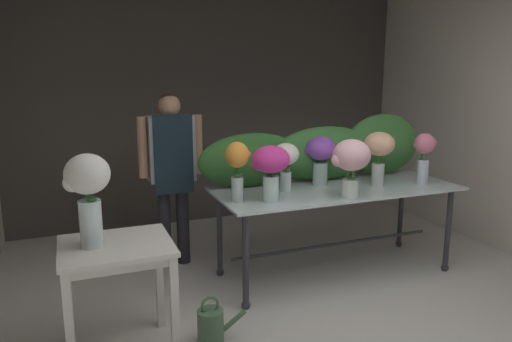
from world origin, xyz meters
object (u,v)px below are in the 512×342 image
(florist, at_px, (171,162))
(vase_white_roses_tall, at_px, (88,189))
(side_table_white, at_px, (117,260))
(vase_ivory_dahlias, at_px, (286,159))
(vase_magenta_anemones, at_px, (270,165))
(watering_can, at_px, (211,326))
(vase_peach_snapdragons, at_px, (379,150))
(vase_sunset_ranunculus, at_px, (237,164))
(vase_blush_peonies, at_px, (351,160))
(vase_rosy_carnations, at_px, (424,153))
(display_table_glass, at_px, (336,200))
(vase_violet_tulips, at_px, (320,155))

(florist, bearing_deg, vase_white_roses_tall, -119.97)
(side_table_white, height_order, vase_ivory_dahlias, vase_ivory_dahlias)
(vase_magenta_anemones, height_order, watering_can, vase_magenta_anemones)
(florist, bearing_deg, vase_peach_snapdragons, -25.18)
(florist, bearing_deg, vase_sunset_ranunculus, -67.94)
(vase_blush_peonies, height_order, vase_sunset_ranunculus, vase_blush_peonies)
(vase_magenta_anemones, distance_m, vase_white_roses_tall, 1.43)
(vase_peach_snapdragons, relative_size, watering_can, 1.37)
(vase_rosy_carnations, distance_m, vase_sunset_ranunculus, 1.75)
(florist, xyz_separation_m, vase_white_roses_tall, (-0.78, -1.36, 0.13))
(vase_peach_snapdragons, height_order, vase_blush_peonies, vase_peach_snapdragons)
(display_table_glass, bearing_deg, vase_rosy_carnations, -12.55)
(vase_magenta_anemones, distance_m, vase_blush_peonies, 0.66)
(vase_ivory_dahlias, height_order, vase_violet_tulips, vase_violet_tulips)
(vase_violet_tulips, bearing_deg, vase_blush_peonies, -89.21)
(vase_white_roses_tall, bearing_deg, vase_rosy_carnations, 8.68)
(vase_violet_tulips, distance_m, vase_rosy_carnations, 0.94)
(vase_violet_tulips, xyz_separation_m, vase_peach_snapdragons, (0.48, -0.20, 0.05))
(vase_peach_snapdragons, relative_size, vase_white_roses_tall, 0.83)
(vase_ivory_dahlias, relative_size, vase_violet_tulips, 0.94)
(vase_peach_snapdragons, xyz_separation_m, watering_can, (-1.76, -0.65, -1.00))
(display_table_glass, relative_size, vase_peach_snapdragons, 4.49)
(vase_blush_peonies, relative_size, vase_sunset_ranunculus, 1.01)
(vase_ivory_dahlias, xyz_separation_m, vase_peach_snapdragons, (0.85, -0.13, 0.05))
(vase_ivory_dahlias, height_order, vase_blush_peonies, vase_blush_peonies)
(side_table_white, distance_m, vase_sunset_ranunculus, 1.20)
(vase_magenta_anemones, bearing_deg, vase_sunset_ranunculus, 159.44)
(display_table_glass, bearing_deg, vase_sunset_ranunculus, -173.73)
(vase_rosy_carnations, distance_m, watering_can, 2.42)
(vase_blush_peonies, bearing_deg, vase_sunset_ranunculus, 165.28)
(vase_blush_peonies, bearing_deg, florist, 138.57)
(vase_white_roses_tall, height_order, watering_can, vase_white_roses_tall)
(side_table_white, height_order, vase_sunset_ranunculus, vase_sunset_ranunculus)
(vase_violet_tulips, height_order, vase_blush_peonies, vase_blush_peonies)
(florist, xyz_separation_m, vase_violet_tulips, (1.22, -0.59, 0.08))
(vase_ivory_dahlias, distance_m, vase_sunset_ranunculus, 0.53)
(vase_violet_tulips, bearing_deg, vase_ivory_dahlias, -168.93)
(vase_white_roses_tall, bearing_deg, vase_blush_peonies, 7.87)
(vase_violet_tulips, bearing_deg, vase_white_roses_tall, -159.10)
(vase_sunset_ranunculus, relative_size, watering_can, 1.36)
(vase_peach_snapdragons, height_order, vase_white_roses_tall, vase_white_roses_tall)
(vase_ivory_dahlias, height_order, watering_can, vase_ivory_dahlias)
(side_table_white, distance_m, vase_peach_snapdragons, 2.45)
(vase_violet_tulips, xyz_separation_m, vase_blush_peonies, (0.01, -0.49, 0.04))
(display_table_glass, height_order, vase_rosy_carnations, vase_rosy_carnations)
(vase_rosy_carnations, bearing_deg, vase_blush_peonies, -169.44)
(display_table_glass, height_order, vase_blush_peonies, vase_blush_peonies)
(vase_sunset_ranunculus, bearing_deg, vase_magenta_anemones, -20.56)
(vase_rosy_carnations, height_order, vase_sunset_ranunculus, vase_sunset_ranunculus)
(florist, relative_size, vase_peach_snapdragons, 3.35)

